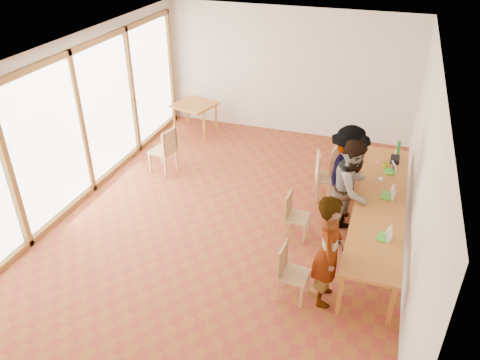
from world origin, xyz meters
name	(u,v)px	position (x,y,z in m)	size (l,w,h in m)	color
ground	(232,217)	(0.00, 0.00, 0.00)	(8.00, 8.00, 0.00)	maroon
wall_back	(288,72)	(0.00, 4.00, 1.50)	(6.00, 0.10, 3.00)	beige
wall_front	(94,316)	(0.00, -4.00, 1.50)	(6.00, 0.10, 3.00)	beige
wall_right	(422,171)	(3.00, 0.00, 1.50)	(0.10, 8.00, 3.00)	beige
window_wall	(80,121)	(-2.96, 0.00, 1.50)	(0.10, 8.00, 3.00)	white
ceiling	(231,52)	(0.00, 0.00, 3.02)	(6.00, 8.00, 0.04)	white
communal_table	(380,203)	(2.50, 0.21, 0.70)	(0.80, 4.00, 0.75)	#BE7B2A
side_table	(195,107)	(-2.09, 3.20, 0.67)	(0.90, 0.90, 0.75)	#BE7B2A
chair_near	(288,267)	(1.40, -1.60, 0.53)	(0.43, 0.43, 0.46)	tan
chair_mid	(293,211)	(1.14, -0.17, 0.50)	(0.40, 0.40, 0.44)	tan
chair_far	(323,171)	(1.41, 1.14, 0.60)	(0.55, 0.55, 0.52)	tan
chair_empty	(339,166)	(1.66, 1.41, 0.62)	(0.51, 0.51, 0.54)	tan
chair_spare	(166,146)	(-1.86, 1.15, 0.61)	(0.54, 0.54, 0.53)	tan
person_near	(329,251)	(1.92, -1.49, 0.86)	(0.63, 0.41, 1.72)	gray
person_mid	(352,189)	(2.02, 0.19, 0.88)	(0.86, 0.67, 1.76)	gray
person_far	(346,175)	(1.88, 0.62, 0.90)	(1.16, 0.67, 1.80)	gray
laptop_near	(386,236)	(2.64, -0.80, 0.80)	(0.24, 0.26, 0.19)	green
laptop_mid	(390,194)	(2.63, 0.37, 0.81)	(0.25, 0.28, 0.21)	green
laptop_far	(392,170)	(2.62, 1.24, 0.80)	(0.25, 0.26, 0.18)	green
yellow_mug	(385,165)	(2.49, 1.38, 0.79)	(0.11, 0.11, 0.09)	gold
green_bottle	(398,148)	(2.69, 1.99, 0.89)	(0.07, 0.07, 0.28)	#227A2E
clear_glass	(397,152)	(2.68, 2.00, 0.80)	(0.07, 0.07, 0.09)	silver
condiment_cup	(380,180)	(2.45, 0.84, 0.78)	(0.08, 0.08, 0.06)	white
pink_phone	(377,162)	(2.34, 1.52, 0.76)	(0.05, 0.10, 0.01)	#F557A8
black_pouch	(395,160)	(2.66, 1.67, 0.80)	(0.16, 0.26, 0.09)	black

